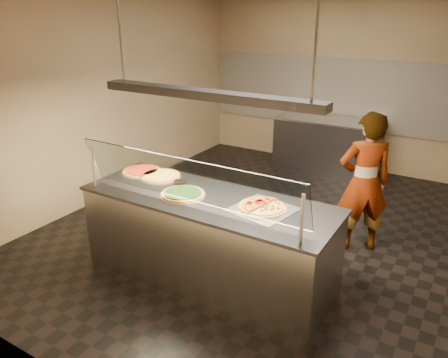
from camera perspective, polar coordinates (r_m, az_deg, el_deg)
The scene contains 19 objects.
ground at distance 5.76m, azimuth 4.91°, elevation -6.54°, with size 5.00×6.00×0.02m, color black.
wall_back at distance 8.01m, azimuth 15.20°, elevation 12.16°, with size 5.00×0.02×3.00m, color tan.
wall_front at distance 2.96m, azimuth -21.24°, elevation -3.56°, with size 5.00×0.02×3.00m, color tan.
wall_left at distance 6.69m, azimuth -14.58°, elevation 10.54°, with size 0.02×6.00×3.00m, color tan.
tile_band at distance 8.01m, azimuth 14.99°, elevation 10.72°, with size 4.90×0.02×1.20m, color silver.
serving_counter at distance 4.54m, azimuth -2.05°, elevation -7.80°, with size 2.62×0.94×0.93m.
sneeze_guard at distance 3.96m, azimuth -4.91°, elevation -0.22°, with size 2.38×0.18×0.54m.
perforated_tray at distance 4.09m, azimuth 5.06°, elevation -3.90°, with size 0.62×0.62×0.01m.
half_pizza_pepperoni at distance 4.12m, azimuth 3.78°, elevation -3.23°, with size 0.30×0.47×0.05m.
half_pizza_sausage at distance 4.04m, azimuth 6.42°, elevation -3.95°, with size 0.30×0.47×0.04m.
pizza_spinach at distance 4.40m, azimuth -5.37°, elevation -1.93°, with size 0.47×0.47×0.03m.
pizza_cheese at distance 4.91m, azimuth -8.29°, elevation 0.47°, with size 0.47×0.47×0.03m.
pizza_tomato at distance 5.09m, azimuth -10.67°, elevation 1.07°, with size 0.45×0.45×0.03m.
pizza_spatula at distance 4.76m, azimuth -6.32°, elevation 0.07°, with size 0.27×0.18×0.02m.
prep_table at distance 7.81m, azimuth 13.26°, elevation 4.30°, with size 1.77×0.74×0.93m.
worker at distance 5.22m, azimuth 17.83°, elevation -0.48°, with size 0.60×0.40×1.66m, color #383340.
heat_lamp_housing at distance 4.03m, azimuth -2.33°, elevation 10.95°, with size 2.30×0.18×0.08m, color #3D3D43.
lamp_rod_left at distance 4.60m, azimuth -13.47°, elevation 18.54°, with size 0.02×0.02×1.01m, color #B7B7BC.
lamp_rod_right at distance 3.52m, azimuth 11.96°, elevation 17.97°, with size 0.02×0.02×1.01m, color #B7B7BC.
Camera 1 is at (2.21, -4.59, 2.67)m, focal length 35.00 mm.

